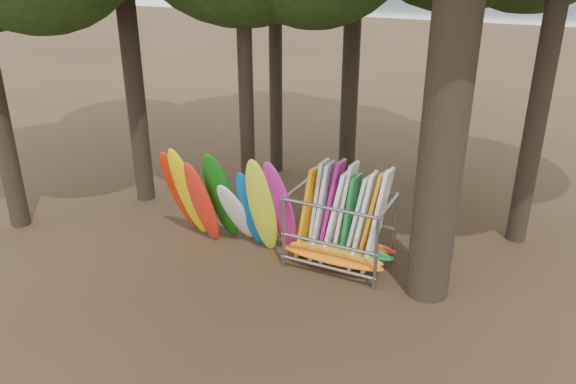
% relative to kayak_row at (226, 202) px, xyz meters
% --- Properties ---
extents(ground, '(120.00, 120.00, 0.00)m').
position_rel_kayak_row_xyz_m(ground, '(1.20, -0.22, -1.37)').
color(ground, '#47331E').
rests_on(ground, ground).
extents(lake, '(160.00, 160.00, 0.00)m').
position_rel_kayak_row_xyz_m(lake, '(1.20, 59.78, -1.37)').
color(lake, gray).
rests_on(lake, ground).
extents(kayak_row, '(3.90, 1.91, 3.10)m').
position_rel_kayak_row_xyz_m(kayak_row, '(0.00, 0.00, 0.00)').
color(kayak_row, red).
rests_on(kayak_row, ground).
extents(storage_rack, '(2.91, 1.54, 2.77)m').
position_rel_kayak_row_xyz_m(storage_rack, '(3.03, 0.56, -0.42)').
color(storage_rack, gray).
rests_on(storage_rack, ground).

